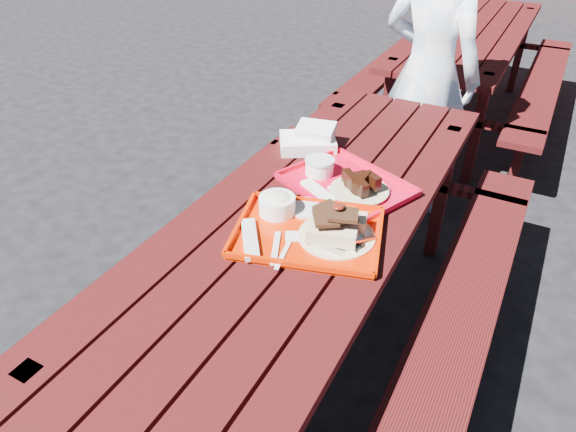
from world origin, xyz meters
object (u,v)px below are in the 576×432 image
at_px(picnic_table_near, 307,253).
at_px(near_tray, 309,223).
at_px(far_tray, 343,182).
at_px(person, 428,74).
at_px(picnic_table_far, 467,55).

height_order(picnic_table_near, near_tray, near_tray).
height_order(far_tray, person, person).
bearing_deg(picnic_table_near, near_tray, -61.66).
relative_size(picnic_table_near, far_tray, 4.32).
bearing_deg(picnic_table_near, picnic_table_far, 90.00).
distance_m(picnic_table_far, far_tray, 2.60).
xyz_separation_m(picnic_table_near, near_tray, (0.06, -0.11, 0.23)).
height_order(near_tray, far_tray, near_tray).
xyz_separation_m(near_tray, far_tray, (-0.01, 0.32, -0.01)).
height_order(picnic_table_far, far_tray, far_tray).
height_order(picnic_table_near, far_tray, far_tray).
relative_size(picnic_table_far, near_tray, 4.25).
bearing_deg(near_tray, far_tray, 92.29).
bearing_deg(picnic_table_far, person, -88.94).
height_order(near_tray, person, person).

